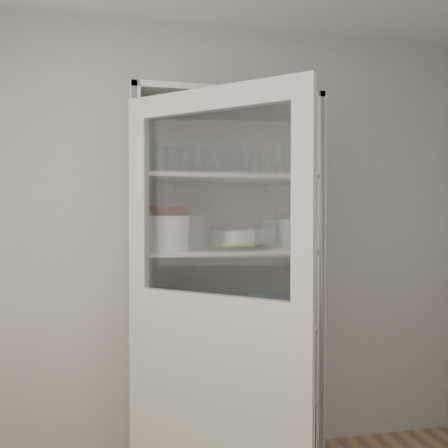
{
  "coord_description": "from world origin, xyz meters",
  "views": [
    {
      "loc": [
        -0.27,
        -1.1,
        1.45
      ],
      "look_at": [
        0.2,
        1.27,
        1.4
      ],
      "focal_mm": 35.0,
      "sensor_mm": 36.0,
      "label": 1
    }
  ],
  "objects_px": {
    "glass_platter": "(240,247)",
    "teal_jar": "(255,307)",
    "mug_blue": "(263,311)",
    "cream_dish": "(182,387)",
    "goblet_0": "(176,162)",
    "terracotta_bowl": "(168,211)",
    "tin_box": "(280,382)",
    "measuring_cups": "(189,321)",
    "cream_bowl": "(168,223)",
    "goblet_2": "(225,164)",
    "white_ramekin": "(240,237)",
    "plate_stack_back": "(161,239)",
    "grey_bowl_stack": "(291,234)",
    "mug_teal": "(243,308)",
    "white_canister": "(150,312)",
    "pantry_cabinet": "(222,304)",
    "yellow_trivet": "(240,244)",
    "cupboard_door": "(213,346)",
    "goblet_3": "(256,165)",
    "mug_white": "(280,315)",
    "plate_stack_front": "(168,240)"
  },
  "relations": [
    {
      "from": "goblet_3",
      "to": "terracotta_bowl",
      "type": "xyz_separation_m",
      "value": [
        -0.53,
        -0.17,
        -0.27
      ]
    },
    {
      "from": "cream_bowl",
      "to": "white_ramekin",
      "type": "height_order",
      "value": "cream_bowl"
    },
    {
      "from": "pantry_cabinet",
      "to": "white_ramekin",
      "type": "distance_m",
      "value": 0.41
    },
    {
      "from": "mug_teal",
      "to": "goblet_2",
      "type": "bearing_deg",
      "value": 140.01
    },
    {
      "from": "plate_stack_back",
      "to": "cream_bowl",
      "type": "relative_size",
      "value": 0.96
    },
    {
      "from": "cupboard_door",
      "to": "glass_platter",
      "type": "relative_size",
      "value": 5.69
    },
    {
      "from": "pantry_cabinet",
      "to": "tin_box",
      "type": "xyz_separation_m",
      "value": [
        0.33,
        -0.07,
        -0.45
      ]
    },
    {
      "from": "mug_blue",
      "to": "tin_box",
      "type": "relative_size",
      "value": 0.63
    },
    {
      "from": "pantry_cabinet",
      "to": "plate_stack_back",
      "type": "bearing_deg",
      "value": 173.82
    },
    {
      "from": "cupboard_door",
      "to": "mug_white",
      "type": "height_order",
      "value": "cupboard_door"
    },
    {
      "from": "white_ramekin",
      "to": "mug_teal",
      "type": "xyz_separation_m",
      "value": [
        0.04,
        0.09,
        -0.42
      ]
    },
    {
      "from": "glass_platter",
      "to": "tin_box",
      "type": "height_order",
      "value": "glass_platter"
    },
    {
      "from": "cream_bowl",
      "to": "measuring_cups",
      "type": "distance_m",
      "value": 0.54
    },
    {
      "from": "mug_white",
      "to": "cream_bowl",
      "type": "bearing_deg",
      "value": 153.12
    },
    {
      "from": "measuring_cups",
      "to": "cream_bowl",
      "type": "bearing_deg",
      "value": -170.79
    },
    {
      "from": "cream_dish",
      "to": "grey_bowl_stack",
      "type": "bearing_deg",
      "value": -0.28
    },
    {
      "from": "glass_platter",
      "to": "teal_jar",
      "type": "height_order",
      "value": "glass_platter"
    },
    {
      "from": "goblet_2",
      "to": "teal_jar",
      "type": "distance_m",
      "value": 0.85
    },
    {
      "from": "white_ramekin",
      "to": "cream_dish",
      "type": "xyz_separation_m",
      "value": [
        -0.32,
        0.04,
        -0.83
      ]
    },
    {
      "from": "pantry_cabinet",
      "to": "mug_blue",
      "type": "bearing_deg",
      "value": -26.95
    },
    {
      "from": "teal_jar",
      "to": "mug_teal",
      "type": "bearing_deg",
      "value": 177.58
    },
    {
      "from": "grey_bowl_stack",
      "to": "teal_jar",
      "type": "xyz_separation_m",
      "value": [
        -0.2,
        0.05,
        -0.42
      ]
    },
    {
      "from": "cream_bowl",
      "to": "measuring_cups",
      "type": "bearing_deg",
      "value": 9.21
    },
    {
      "from": "cream_bowl",
      "to": "cream_dish",
      "type": "height_order",
      "value": "cream_bowl"
    },
    {
      "from": "measuring_cups",
      "to": "glass_platter",
      "type": "bearing_deg",
      "value": 4.43
    },
    {
      "from": "mug_blue",
      "to": "cream_dish",
      "type": "distance_m",
      "value": 0.61
    },
    {
      "from": "goblet_2",
      "to": "white_ramekin",
      "type": "relative_size",
      "value": 1.04
    },
    {
      "from": "pantry_cabinet",
      "to": "measuring_cups",
      "type": "relative_size",
      "value": 23.03
    },
    {
      "from": "goblet_2",
      "to": "mug_teal",
      "type": "bearing_deg",
      "value": -29.24
    },
    {
      "from": "glass_platter",
      "to": "white_canister",
      "type": "xyz_separation_m",
      "value": [
        -0.49,
        0.05,
        -0.35
      ]
    },
    {
      "from": "teal_jar",
      "to": "cream_dish",
      "type": "xyz_separation_m",
      "value": [
        -0.43,
        -0.04,
        -0.42
      ]
    },
    {
      "from": "pantry_cabinet",
      "to": "cupboard_door",
      "type": "height_order",
      "value": "pantry_cabinet"
    },
    {
      "from": "tin_box",
      "to": "teal_jar",
      "type": "bearing_deg",
      "value": 158.44
    },
    {
      "from": "goblet_0",
      "to": "white_ramekin",
      "type": "xyz_separation_m",
      "value": [
        0.34,
        -0.13,
        -0.42
      ]
    },
    {
      "from": "grey_bowl_stack",
      "to": "mug_teal",
      "type": "distance_m",
      "value": 0.51
    },
    {
      "from": "plate_stack_back",
      "to": "measuring_cups",
      "type": "bearing_deg",
      "value": -49.64
    },
    {
      "from": "plate_stack_back",
      "to": "cream_bowl",
      "type": "height_order",
      "value": "cream_bowl"
    },
    {
      "from": "yellow_trivet",
      "to": "white_ramekin",
      "type": "relative_size",
      "value": 1.04
    },
    {
      "from": "teal_jar",
      "to": "white_canister",
      "type": "bearing_deg",
      "value": -176.18
    },
    {
      "from": "terracotta_bowl",
      "to": "white_ramekin",
      "type": "xyz_separation_m",
      "value": [
        0.4,
        0.04,
        -0.14
      ]
    },
    {
      "from": "terracotta_bowl",
      "to": "mug_white",
      "type": "height_order",
      "value": "terracotta_bowl"
    },
    {
      "from": "teal_jar",
      "to": "tin_box",
      "type": "relative_size",
      "value": 0.57
    },
    {
      "from": "plate_stack_front",
      "to": "white_canister",
      "type": "relative_size",
      "value": 1.73
    },
    {
      "from": "glass_platter",
      "to": "mug_teal",
      "type": "xyz_separation_m",
      "value": [
        0.04,
        0.09,
        -0.36
      ]
    },
    {
      "from": "yellow_trivet",
      "to": "pantry_cabinet",
      "type": "bearing_deg",
      "value": 127.87
    },
    {
      "from": "white_canister",
      "to": "cream_dish",
      "type": "height_order",
      "value": "white_canister"
    },
    {
      "from": "cupboard_door",
      "to": "goblet_3",
      "type": "relative_size",
      "value": 13.03
    },
    {
      "from": "goblet_0",
      "to": "terracotta_bowl",
      "type": "relative_size",
      "value": 0.83
    },
    {
      "from": "goblet_3",
      "to": "teal_jar",
      "type": "distance_m",
      "value": 0.82
    },
    {
      "from": "yellow_trivet",
      "to": "white_ramekin",
      "type": "xyz_separation_m",
      "value": [
        0.0,
        0.0,
        0.04
      ]
    }
  ]
}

